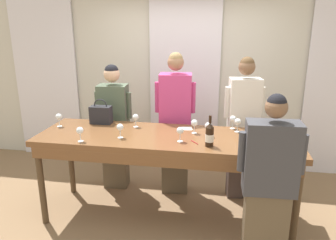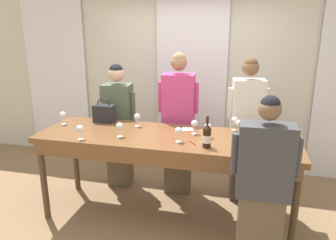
{
  "view_description": "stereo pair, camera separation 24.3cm",
  "coord_description": "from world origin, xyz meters",
  "px_view_note": "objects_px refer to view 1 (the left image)",
  "views": [
    {
      "loc": [
        0.58,
        -3.32,
        2.19
      ],
      "look_at": [
        0.0,
        0.09,
        1.16
      ],
      "focal_mm": 35.0,
      "sensor_mm": 36.0,
      "label": 1
    },
    {
      "loc": [
        0.82,
        -3.27,
        2.19
      ],
      "look_at": [
        0.0,
        0.09,
        1.16
      ],
      "focal_mm": 35.0,
      "sensor_mm": 36.0,
      "label": 2
    }
  ],
  "objects_px": {
    "wine_bottle": "(210,135)",
    "wine_glass_front_mid": "(180,131)",
    "wine_glass_front_left": "(59,117)",
    "wine_glass_back_left": "(120,128)",
    "wine_glass_center_left": "(233,119)",
    "wine_glass_center_right": "(208,126)",
    "tasting_bar": "(166,144)",
    "wine_glass_back_mid": "(238,122)",
    "wine_glass_near_host": "(80,131)",
    "guest_olive_jacket": "(114,126)",
    "handbag": "(101,114)",
    "guest_pink_top": "(175,124)",
    "wine_glass_back_right": "(194,123)",
    "host_pouring": "(269,187)",
    "guest_cream_sweater": "(243,127)",
    "wine_glass_front_right": "(136,118)",
    "wine_glass_center_mid": "(276,129)"
  },
  "relations": [
    {
      "from": "wine_bottle",
      "to": "wine_glass_front_mid",
      "type": "height_order",
      "value": "wine_bottle"
    },
    {
      "from": "wine_glass_front_left",
      "to": "wine_glass_back_left",
      "type": "distance_m",
      "value": 0.87
    },
    {
      "from": "wine_glass_center_left",
      "to": "wine_glass_center_right",
      "type": "bearing_deg",
      "value": -130.36
    },
    {
      "from": "wine_bottle",
      "to": "wine_glass_center_right",
      "type": "xyz_separation_m",
      "value": [
        -0.03,
        0.29,
        -0.0
      ]
    },
    {
      "from": "wine_bottle",
      "to": "wine_glass_center_right",
      "type": "bearing_deg",
      "value": 95.59
    },
    {
      "from": "tasting_bar",
      "to": "wine_glass_back_mid",
      "type": "height_order",
      "value": "wine_glass_back_mid"
    },
    {
      "from": "wine_glass_front_left",
      "to": "wine_glass_back_mid",
      "type": "xyz_separation_m",
      "value": [
        2.07,
        0.15,
        0.0
      ]
    },
    {
      "from": "wine_bottle",
      "to": "wine_glass_near_host",
      "type": "bearing_deg",
      "value": -176.02
    },
    {
      "from": "guest_olive_jacket",
      "to": "wine_glass_back_mid",
      "type": "bearing_deg",
      "value": -13.72
    },
    {
      "from": "handbag",
      "to": "wine_glass_near_host",
      "type": "distance_m",
      "value": 0.64
    },
    {
      "from": "wine_glass_back_left",
      "to": "guest_pink_top",
      "type": "distance_m",
      "value": 0.94
    },
    {
      "from": "wine_glass_front_mid",
      "to": "wine_glass_center_right",
      "type": "xyz_separation_m",
      "value": [
        0.28,
        0.21,
        -0.0
      ]
    },
    {
      "from": "wine_bottle",
      "to": "wine_glass_back_right",
      "type": "bearing_deg",
      "value": 116.71
    },
    {
      "from": "wine_glass_back_left",
      "to": "host_pouring",
      "type": "bearing_deg",
      "value": -19.79
    },
    {
      "from": "wine_glass_front_mid",
      "to": "guest_cream_sweater",
      "type": "distance_m",
      "value": 1.06
    },
    {
      "from": "tasting_bar",
      "to": "wine_glass_back_right",
      "type": "bearing_deg",
      "value": 27.28
    },
    {
      "from": "wine_glass_front_right",
      "to": "wine_glass_center_mid",
      "type": "xyz_separation_m",
      "value": [
        1.56,
        -0.17,
        0.0
      ]
    },
    {
      "from": "wine_bottle",
      "to": "wine_glass_near_host",
      "type": "relative_size",
      "value": 2.03
    },
    {
      "from": "wine_glass_front_left",
      "to": "host_pouring",
      "type": "distance_m",
      "value": 2.46
    },
    {
      "from": "tasting_bar",
      "to": "handbag",
      "type": "distance_m",
      "value": 0.95
    },
    {
      "from": "wine_bottle",
      "to": "wine_glass_back_left",
      "type": "height_order",
      "value": "wine_bottle"
    },
    {
      "from": "wine_glass_back_left",
      "to": "wine_glass_front_right",
      "type": "bearing_deg",
      "value": 80.88
    },
    {
      "from": "wine_glass_center_left",
      "to": "tasting_bar",
      "type": "bearing_deg",
      "value": -151.6
    },
    {
      "from": "wine_glass_front_mid",
      "to": "wine_glass_front_right",
      "type": "bearing_deg",
      "value": 145.51
    },
    {
      "from": "guest_pink_top",
      "to": "guest_cream_sweater",
      "type": "height_order",
      "value": "guest_pink_top"
    },
    {
      "from": "wine_glass_front_left",
      "to": "wine_glass_front_right",
      "type": "bearing_deg",
      "value": 8.47
    },
    {
      "from": "wine_glass_front_mid",
      "to": "handbag",
      "type": "bearing_deg",
      "value": 155.45
    },
    {
      "from": "handbag",
      "to": "wine_glass_near_host",
      "type": "xyz_separation_m",
      "value": [
        0.02,
        -0.64,
        0.0
      ]
    },
    {
      "from": "wine_glass_back_left",
      "to": "wine_glass_back_right",
      "type": "relative_size",
      "value": 1.0
    },
    {
      "from": "wine_glass_back_right",
      "to": "guest_cream_sweater",
      "type": "xyz_separation_m",
      "value": [
        0.56,
        0.51,
        -0.18
      ]
    },
    {
      "from": "wine_glass_front_right",
      "to": "host_pouring",
      "type": "height_order",
      "value": "host_pouring"
    },
    {
      "from": "wine_glass_center_mid",
      "to": "guest_pink_top",
      "type": "height_order",
      "value": "guest_pink_top"
    },
    {
      "from": "wine_glass_back_left",
      "to": "guest_cream_sweater",
      "type": "bearing_deg",
      "value": 31.1
    },
    {
      "from": "tasting_bar",
      "to": "guest_pink_top",
      "type": "bearing_deg",
      "value": 90.36
    },
    {
      "from": "handbag",
      "to": "guest_olive_jacket",
      "type": "bearing_deg",
      "value": 82.22
    },
    {
      "from": "guest_olive_jacket",
      "to": "wine_glass_center_left",
      "type": "bearing_deg",
      "value": -10.22
    },
    {
      "from": "wine_glass_center_right",
      "to": "guest_cream_sweater",
      "type": "xyz_separation_m",
      "value": [
        0.4,
        0.59,
        -0.18
      ]
    },
    {
      "from": "tasting_bar",
      "to": "wine_glass_front_left",
      "type": "bearing_deg",
      "value": 174.58
    },
    {
      "from": "handbag",
      "to": "guest_cream_sweater",
      "type": "relative_size",
      "value": 0.17
    },
    {
      "from": "wine_glass_center_mid",
      "to": "guest_olive_jacket",
      "type": "distance_m",
      "value": 2.07
    },
    {
      "from": "handbag",
      "to": "guest_pink_top",
      "type": "relative_size",
      "value": 0.16
    },
    {
      "from": "wine_glass_front_left",
      "to": "wine_glass_back_mid",
      "type": "relative_size",
      "value": 1.0
    },
    {
      "from": "wine_glass_center_right",
      "to": "wine_glass_back_mid",
      "type": "bearing_deg",
      "value": 32.66
    },
    {
      "from": "wine_glass_front_right",
      "to": "guest_pink_top",
      "type": "distance_m",
      "value": 0.6
    },
    {
      "from": "tasting_bar",
      "to": "wine_glass_front_mid",
      "type": "bearing_deg",
      "value": -39.72
    },
    {
      "from": "guest_cream_sweater",
      "to": "host_pouring",
      "type": "distance_m",
      "value": 1.34
    },
    {
      "from": "handbag",
      "to": "host_pouring",
      "type": "xyz_separation_m",
      "value": [
        1.87,
        -1.0,
        -0.28
      ]
    },
    {
      "from": "wine_bottle",
      "to": "wine_glass_front_left",
      "type": "height_order",
      "value": "wine_bottle"
    },
    {
      "from": "wine_bottle",
      "to": "wine_glass_front_right",
      "type": "height_order",
      "value": "wine_bottle"
    },
    {
      "from": "wine_glass_center_mid",
      "to": "guest_pink_top",
      "type": "bearing_deg",
      "value": 153.8
    }
  ]
}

